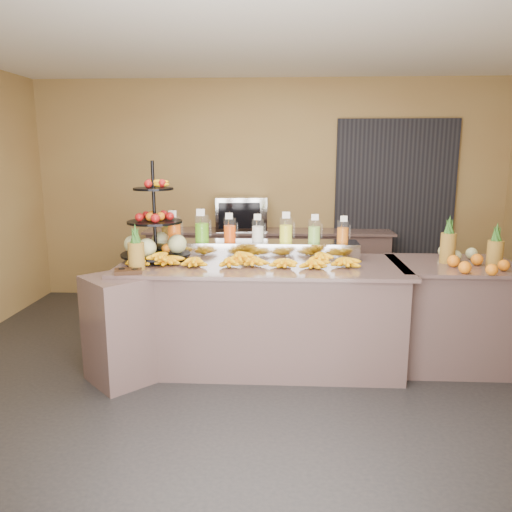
# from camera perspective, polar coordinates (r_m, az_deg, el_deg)

# --- Properties ---
(ground) EXTENTS (6.00, 6.00, 0.00)m
(ground) POSITION_cam_1_polar(r_m,az_deg,el_deg) (4.40, 0.47, -13.67)
(ground) COLOR black
(ground) RESTS_ON ground
(room_envelope) EXTENTS (6.04, 5.02, 2.82)m
(room_envelope) POSITION_cam_1_polar(r_m,az_deg,el_deg) (4.76, 3.24, 11.58)
(room_envelope) COLOR olive
(room_envelope) RESTS_ON ground
(buffet_counter) EXTENTS (2.75, 1.25, 0.93)m
(buffet_counter) POSITION_cam_1_polar(r_m,az_deg,el_deg) (4.47, -0.86, -6.80)
(buffet_counter) COLOR gray
(buffet_counter) RESTS_ON ground
(right_counter) EXTENTS (1.08, 0.88, 0.93)m
(right_counter) POSITION_cam_1_polar(r_m,az_deg,el_deg) (4.84, 21.37, -6.14)
(right_counter) COLOR gray
(right_counter) RESTS_ON ground
(back_ledge) EXTENTS (3.10, 0.55, 0.93)m
(back_ledge) POSITION_cam_1_polar(r_m,az_deg,el_deg) (6.38, 1.37, -1.13)
(back_ledge) COLOR gray
(back_ledge) RESTS_ON ground
(pitcher_tray) EXTENTS (1.85, 0.30, 0.15)m
(pitcher_tray) POSITION_cam_1_polar(r_m,az_deg,el_deg) (4.64, 0.20, 0.78)
(pitcher_tray) COLOR gray
(pitcher_tray) RESTS_ON buffet_counter
(juice_pitcher_orange_a) EXTENTS (0.12, 0.13, 0.30)m
(juice_pitcher_orange_a) POSITION_cam_1_polar(r_m,az_deg,el_deg) (4.71, -9.33, 2.96)
(juice_pitcher_orange_a) COLOR silver
(juice_pitcher_orange_a) RESTS_ON pitcher_tray
(juice_pitcher_green) EXTENTS (0.13, 0.14, 0.32)m
(juice_pitcher_green) POSITION_cam_1_polar(r_m,az_deg,el_deg) (4.66, -6.20, 3.03)
(juice_pitcher_green) COLOR silver
(juice_pitcher_green) RESTS_ON pitcher_tray
(juice_pitcher_orange_b) EXTENTS (0.12, 0.12, 0.28)m
(juice_pitcher_orange_b) POSITION_cam_1_polar(r_m,az_deg,el_deg) (4.63, -3.01, 2.87)
(juice_pitcher_orange_b) COLOR silver
(juice_pitcher_orange_b) RESTS_ON pitcher_tray
(juice_pitcher_milk) EXTENTS (0.11, 0.12, 0.27)m
(juice_pitcher_milk) POSITION_cam_1_polar(r_m,az_deg,el_deg) (4.61, 0.20, 2.81)
(juice_pitcher_milk) COLOR silver
(juice_pitcher_milk) RESTS_ON pitcher_tray
(juice_pitcher_lemon) EXTENTS (0.12, 0.13, 0.29)m
(juice_pitcher_lemon) POSITION_cam_1_polar(r_m,az_deg,el_deg) (4.60, 3.44, 2.87)
(juice_pitcher_lemon) COLOR silver
(juice_pitcher_lemon) RESTS_ON pitcher_tray
(juice_pitcher_lime) EXTENTS (0.11, 0.12, 0.27)m
(juice_pitcher_lime) POSITION_cam_1_polar(r_m,az_deg,el_deg) (4.62, 6.67, 2.74)
(juice_pitcher_lime) COLOR silver
(juice_pitcher_lime) RESTS_ON pitcher_tray
(juice_pitcher_orange_c) EXTENTS (0.11, 0.11, 0.26)m
(juice_pitcher_orange_c) POSITION_cam_1_polar(r_m,az_deg,el_deg) (4.64, 9.88, 2.64)
(juice_pitcher_orange_c) COLOR silver
(juice_pitcher_orange_c) RESTS_ON pitcher_tray
(banana_heap) EXTENTS (1.99, 0.18, 0.16)m
(banana_heap) POSITION_cam_1_polar(r_m,az_deg,el_deg) (4.30, -1.71, -0.26)
(banana_heap) COLOR #FAB20C
(banana_heap) RESTS_ON buffet_counter
(fruit_stand) EXTENTS (0.72, 0.72, 0.89)m
(fruit_stand) POSITION_cam_1_polar(r_m,az_deg,el_deg) (4.60, -10.94, 2.38)
(fruit_stand) COLOR black
(fruit_stand) RESTS_ON buffet_counter
(condiment_caddy) EXTENTS (0.25, 0.22, 0.03)m
(condiment_caddy) POSITION_cam_1_polar(r_m,az_deg,el_deg) (4.17, -14.39, -1.68)
(condiment_caddy) COLOR black
(condiment_caddy) RESTS_ON buffet_counter
(pineapple_left_a) EXTENTS (0.14, 0.14, 0.39)m
(pineapple_left_a) POSITION_cam_1_polar(r_m,az_deg,el_deg) (4.25, -13.54, 0.36)
(pineapple_left_a) COLOR brown
(pineapple_left_a) RESTS_ON buffet_counter
(pineapple_left_b) EXTENTS (0.14, 0.14, 0.42)m
(pineapple_left_b) POSITION_cam_1_polar(r_m,az_deg,el_deg) (4.91, -9.88, 2.19)
(pineapple_left_b) COLOR brown
(pineapple_left_b) RESTS_ON buffet_counter
(right_fruit_pile) EXTENTS (0.50, 0.48, 0.26)m
(right_fruit_pile) POSITION_cam_1_polar(r_m,az_deg,el_deg) (4.62, 23.52, -0.15)
(right_fruit_pile) COLOR brown
(right_fruit_pile) RESTS_ON right_counter
(oven_warmer) EXTENTS (0.67, 0.51, 0.42)m
(oven_warmer) POSITION_cam_1_polar(r_m,az_deg,el_deg) (6.29, -1.74, 4.89)
(oven_warmer) COLOR gray
(oven_warmer) RESTS_ON back_ledge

